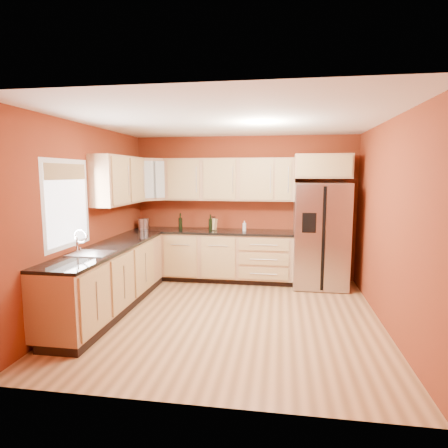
{
  "coord_description": "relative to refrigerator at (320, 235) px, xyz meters",
  "views": [
    {
      "loc": [
        0.68,
        -4.83,
        1.92
      ],
      "look_at": [
        -0.2,
        0.9,
        1.15
      ],
      "focal_mm": 30.0,
      "sensor_mm": 36.0,
      "label": 1
    }
  ],
  "objects": [
    {
      "name": "floor",
      "position": [
        -1.35,
        -1.62,
        -0.89
      ],
      "size": [
        4.0,
        4.0,
        0.0
      ],
      "primitive_type": "plane",
      "color": "#905F37",
      "rests_on": "ground"
    },
    {
      "name": "ceiling",
      "position": [
        -1.35,
        -1.62,
        1.71
      ],
      "size": [
        4.0,
        4.0,
        0.0
      ],
      "primitive_type": "plane",
      "color": "white",
      "rests_on": "wall_back"
    },
    {
      "name": "wall_back",
      "position": [
        -1.35,
        0.38,
        0.41
      ],
      "size": [
        4.0,
        0.04,
        2.6
      ],
      "primitive_type": "cube",
      "color": "maroon",
      "rests_on": "floor"
    },
    {
      "name": "wall_front",
      "position": [
        -1.35,
        -3.62,
        0.41
      ],
      "size": [
        4.0,
        0.04,
        2.6
      ],
      "primitive_type": "cube",
      "color": "maroon",
      "rests_on": "floor"
    },
    {
      "name": "wall_left",
      "position": [
        -3.35,
        -1.62,
        0.41
      ],
      "size": [
        0.04,
        4.0,
        2.6
      ],
      "primitive_type": "cube",
      "color": "maroon",
      "rests_on": "floor"
    },
    {
      "name": "wall_right",
      "position": [
        0.65,
        -1.62,
        0.41
      ],
      "size": [
        0.04,
        4.0,
        2.6
      ],
      "primitive_type": "cube",
      "color": "maroon",
      "rests_on": "floor"
    },
    {
      "name": "base_cabinets_back",
      "position": [
        -1.9,
        0.07,
        -0.45
      ],
      "size": [
        2.9,
        0.6,
        0.88
      ],
      "primitive_type": "cube",
      "color": "#A67850",
      "rests_on": "floor"
    },
    {
      "name": "base_cabinets_left",
      "position": [
        -3.05,
        -1.62,
        -0.45
      ],
      "size": [
        0.6,
        2.8,
        0.88
      ],
      "primitive_type": "cube",
      "color": "#A67850",
      "rests_on": "floor"
    },
    {
      "name": "countertop_back",
      "position": [
        -1.9,
        0.06,
        0.01
      ],
      "size": [
        2.9,
        0.62,
        0.04
      ],
      "primitive_type": "cube",
      "color": "black",
      "rests_on": "base_cabinets_back"
    },
    {
      "name": "countertop_left",
      "position": [
        -3.04,
        -1.62,
        0.01
      ],
      "size": [
        0.62,
        2.8,
        0.04
      ],
      "primitive_type": "cube",
      "color": "black",
      "rests_on": "base_cabinets_left"
    },
    {
      "name": "upper_cabinets_back",
      "position": [
        -1.6,
        0.21,
        0.94
      ],
      "size": [
        2.3,
        0.33,
        0.75
      ],
      "primitive_type": "cube",
      "color": "#A67850",
      "rests_on": "wall_back"
    },
    {
      "name": "upper_cabinets_left",
      "position": [
        -3.19,
        -0.9,
        0.94
      ],
      "size": [
        0.33,
        1.35,
        0.75
      ],
      "primitive_type": "cube",
      "color": "#A67850",
      "rests_on": "wall_left"
    },
    {
      "name": "corner_upper_cabinet",
      "position": [
        -3.02,
        0.04,
        0.94
      ],
      "size": [
        0.67,
        0.67,
        0.75
      ],
      "primitive_type": "cube",
      "rotation": [
        0.0,
        0.0,
        0.79
      ],
      "color": "#A67850",
      "rests_on": "wall_back"
    },
    {
      "name": "over_fridge_cabinet",
      "position": [
        0.0,
        0.07,
        1.16
      ],
      "size": [
        0.92,
        0.6,
        0.4
      ],
      "primitive_type": "cube",
      "color": "#A67850",
      "rests_on": "wall_back"
    },
    {
      "name": "refrigerator",
      "position": [
        0.0,
        0.0,
        0.0
      ],
      "size": [
        0.9,
        0.75,
        1.78
      ],
      "primitive_type": "cube",
      "color": "silver",
      "rests_on": "floor"
    },
    {
      "name": "window",
      "position": [
        -3.33,
        -2.12,
        0.66
      ],
      "size": [
        0.03,
        0.9,
        1.0
      ],
      "primitive_type": "cube",
      "color": "white",
      "rests_on": "wall_left"
    },
    {
      "name": "sink_faucet",
      "position": [
        -3.04,
        -2.12,
        0.18
      ],
      "size": [
        0.5,
        0.42,
        0.3
      ],
      "primitive_type": null,
      "color": "silver",
      "rests_on": "countertop_left"
    },
    {
      "name": "canister_left",
      "position": [
        -3.2,
        0.02,
        0.12
      ],
      "size": [
        0.13,
        0.13,
        0.19
      ],
      "primitive_type": "cylinder",
      "rotation": [
        0.0,
        0.0,
        -0.14
      ],
      "color": "silver",
      "rests_on": "countertop_back"
    },
    {
      "name": "canister_right",
      "position": [
        -3.14,
        0.09,
        0.12
      ],
      "size": [
        0.13,
        0.13,
        0.19
      ],
      "primitive_type": "cylinder",
      "rotation": [
        0.0,
        0.0,
        -0.17
      ],
      "color": "silver",
      "rests_on": "countertop_back"
    },
    {
      "name": "wine_bottle_a",
      "position": [
        -1.91,
        0.03,
        0.18
      ],
      "size": [
        0.08,
        0.08,
        0.29
      ],
      "primitive_type": null,
      "rotation": [
        0.0,
        0.0,
        0.25
      ],
      "color": "black",
      "rests_on": "countertop_back"
    },
    {
      "name": "wine_bottle_b",
      "position": [
        -2.46,
        -0.0,
        0.18
      ],
      "size": [
        0.08,
        0.08,
        0.31
      ],
      "primitive_type": null,
      "rotation": [
        0.0,
        0.0,
        0.24
      ],
      "color": "black",
      "rests_on": "countertop_back"
    },
    {
      "name": "knife_block",
      "position": [
        -1.87,
        0.09,
        0.13
      ],
      "size": [
        0.13,
        0.12,
        0.21
      ],
      "primitive_type": "cube",
      "rotation": [
        0.0,
        0.0,
        -0.35
      ],
      "color": "tan",
      "rests_on": "countertop_back"
    },
    {
      "name": "soap_dispenser",
      "position": [
        -1.31,
        0.05,
        0.12
      ],
      "size": [
        0.07,
        0.07,
        0.18
      ],
      "primitive_type": "cylinder",
      "rotation": [
        0.0,
        0.0,
        0.1
      ],
      "color": "silver",
      "rests_on": "countertop_back"
    }
  ]
}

